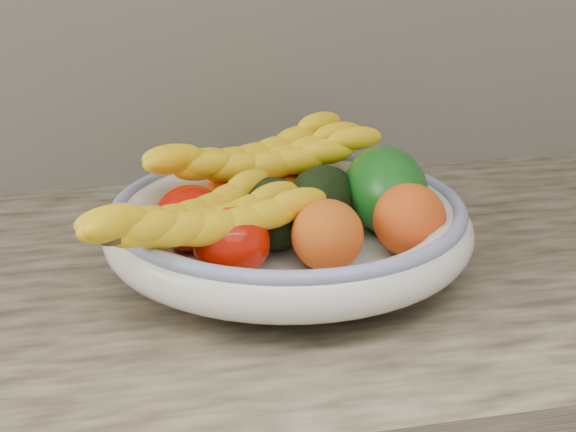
{
  "coord_description": "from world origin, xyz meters",
  "views": [
    {
      "loc": [
        -0.19,
        0.81,
        1.29
      ],
      "look_at": [
        0.0,
        1.66,
        0.96
      ],
      "focal_mm": 55.0,
      "sensor_mm": 36.0,
      "label": 1
    }
  ],
  "objects_px": {
    "banana_bunch_back": "(259,165)",
    "banana_bunch_front": "(199,227)",
    "fruit_bowl": "(288,226)",
    "green_mango": "(385,190)"
  },
  "relations": [
    {
      "from": "banana_bunch_back",
      "to": "banana_bunch_front",
      "type": "xyz_separation_m",
      "value": [
        -0.09,
        -0.16,
        -0.01
      ]
    },
    {
      "from": "banana_bunch_back",
      "to": "banana_bunch_front",
      "type": "relative_size",
      "value": 1.08
    },
    {
      "from": "fruit_bowl",
      "to": "banana_bunch_front",
      "type": "xyz_separation_m",
      "value": [
        -0.1,
        -0.07,
        0.03
      ]
    },
    {
      "from": "fruit_bowl",
      "to": "banana_bunch_front",
      "type": "bearing_deg",
      "value": -147.36
    },
    {
      "from": "green_mango",
      "to": "banana_bunch_back",
      "type": "xyz_separation_m",
      "value": [
        -0.12,
        0.08,
        0.01
      ]
    },
    {
      "from": "green_mango",
      "to": "banana_bunch_front",
      "type": "relative_size",
      "value": 0.48
    },
    {
      "from": "banana_bunch_back",
      "to": "banana_bunch_front",
      "type": "height_order",
      "value": "banana_bunch_back"
    },
    {
      "from": "fruit_bowl",
      "to": "green_mango",
      "type": "bearing_deg",
      "value": 7.42
    },
    {
      "from": "fruit_bowl",
      "to": "banana_bunch_back",
      "type": "distance_m",
      "value": 0.1
    },
    {
      "from": "fruit_bowl",
      "to": "banana_bunch_back",
      "type": "height_order",
      "value": "banana_bunch_back"
    }
  ]
}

